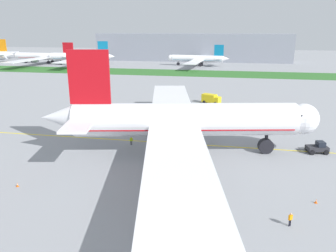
# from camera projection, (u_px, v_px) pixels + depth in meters

# --- Properties ---
(ground_plane) EXTENTS (600.00, 600.00, 0.00)m
(ground_plane) POSITION_uv_depth(u_px,v_px,m) (161.00, 149.00, 61.26)
(ground_plane) COLOR gray
(ground_plane) RESTS_ON ground
(apron_taxi_line) EXTENTS (280.00, 0.36, 0.01)m
(apron_taxi_line) POSITION_uv_depth(u_px,v_px,m) (165.00, 143.00, 64.77)
(apron_taxi_line) COLOR yellow
(apron_taxi_line) RESTS_ON ground
(grass_median_strip) EXTENTS (320.00, 24.00, 0.10)m
(grass_median_strip) POSITION_uv_depth(u_px,v_px,m) (204.00, 73.00, 162.39)
(grass_median_strip) COLOR #2D6628
(grass_median_strip) RESTS_ON ground
(airliner_foreground) EXTENTS (48.30, 75.62, 18.41)m
(airliner_foreground) POSITION_uv_depth(u_px,v_px,m) (181.00, 120.00, 57.41)
(airliner_foreground) COLOR white
(airliner_foreground) RESTS_ON ground
(pushback_tug) EXTENTS (5.54, 3.07, 2.15)m
(pushback_tug) POSITION_uv_depth(u_px,v_px,m) (318.00, 148.00, 59.28)
(pushback_tug) COLOR #26262B
(pushback_tug) RESTS_ON ground
(ground_crew_wingwalker_port) EXTENTS (0.51, 0.48, 1.71)m
(ground_crew_wingwalker_port) POSITION_uv_depth(u_px,v_px,m) (290.00, 218.00, 37.24)
(ground_crew_wingwalker_port) COLOR black
(ground_crew_wingwalker_port) RESTS_ON ground
(ground_crew_marshaller_front) EXTENTS (0.55, 0.29, 1.59)m
(ground_crew_marshaller_front) POSITION_uv_depth(u_px,v_px,m) (169.00, 202.00, 40.77)
(ground_crew_marshaller_front) COLOR black
(ground_crew_marshaller_front) RESTS_ON ground
(ground_crew_wingwalker_starboard) EXTENTS (0.52, 0.45, 1.70)m
(ground_crew_wingwalker_starboard) POSITION_uv_depth(u_px,v_px,m) (131.00, 140.00, 63.13)
(ground_crew_wingwalker_starboard) COLOR black
(ground_crew_wingwalker_starboard) RESTS_ON ground
(traffic_cone_near_nose) EXTENTS (0.36, 0.36, 0.58)m
(traffic_cone_near_nose) POSITION_uv_depth(u_px,v_px,m) (316.00, 201.00, 42.39)
(traffic_cone_near_nose) COLOR #F2590C
(traffic_cone_near_nose) RESTS_ON ground
(traffic_cone_port_wing) EXTENTS (0.36, 0.36, 0.58)m
(traffic_cone_port_wing) POSITION_uv_depth(u_px,v_px,m) (17.00, 185.00, 46.79)
(traffic_cone_port_wing) COLOR #F2590C
(traffic_cone_port_wing) RESTS_ON ground
(service_truck_fuel_bowser) EXTENTS (5.98, 4.42, 2.80)m
(service_truck_fuel_bowser) POSITION_uv_depth(u_px,v_px,m) (211.00, 99.00, 97.63)
(service_truck_fuel_bowser) COLOR yellow
(service_truck_fuel_bowser) RESTS_ON ground
(parked_airliner_far_centre) EXTENTS (46.27, 74.92, 13.20)m
(parked_airliner_far_centre) POSITION_uv_depth(u_px,v_px,m) (47.00, 56.00, 205.58)
(parked_airliner_far_centre) COLOR white
(parked_airliner_far_centre) RESTS_ON ground
(parked_airliner_far_right) EXTENTS (42.35, 66.97, 14.15)m
(parked_airliner_far_right) POSITION_uv_depth(u_px,v_px,m) (81.00, 57.00, 198.85)
(parked_airliner_far_right) COLOR white
(parked_airliner_far_right) RESTS_ON ground
(parked_airliner_far_outer) EXTENTS (37.02, 58.70, 12.48)m
(parked_airliner_far_outer) POSITION_uv_depth(u_px,v_px,m) (198.00, 59.00, 192.95)
(parked_airliner_far_outer) COLOR white
(parked_airliner_far_outer) RESTS_ON ground
(terminal_building) EXTENTS (130.50, 20.00, 18.00)m
(terminal_building) POSITION_uv_depth(u_px,v_px,m) (192.00, 47.00, 223.20)
(terminal_building) COLOR gray
(terminal_building) RESTS_ON ground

